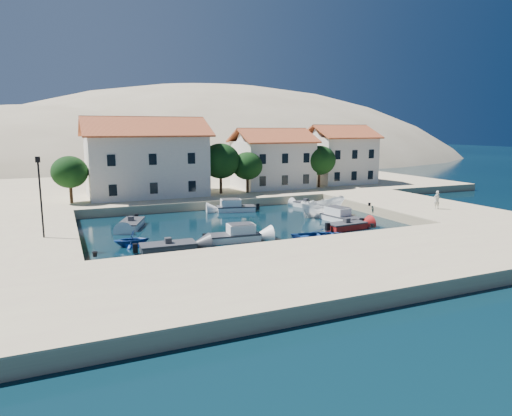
# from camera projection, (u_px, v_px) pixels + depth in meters

# --- Properties ---
(ground) EXTENTS (400.00, 400.00, 0.00)m
(ground) POSITION_uv_depth(u_px,v_px,m) (293.00, 251.00, 34.99)
(ground) COLOR black
(ground) RESTS_ON ground
(quay_south) EXTENTS (52.00, 12.00, 1.00)m
(quay_south) POSITION_uv_depth(u_px,v_px,m) (337.00, 266.00, 29.48)
(quay_south) COLOR tan
(quay_south) RESTS_ON ground
(quay_east) EXTENTS (11.00, 20.00, 1.00)m
(quay_east) POSITION_uv_depth(u_px,v_px,m) (411.00, 207.00, 51.97)
(quay_east) COLOR tan
(quay_east) RESTS_ON ground
(quay_west) EXTENTS (8.00, 20.00, 1.00)m
(quay_west) POSITION_uv_depth(u_px,v_px,m) (25.00, 240.00, 36.49)
(quay_west) COLOR tan
(quay_west) RESTS_ON ground
(quay_north) EXTENTS (80.00, 36.00, 1.00)m
(quay_north) POSITION_uv_depth(u_px,v_px,m) (188.00, 187.00, 70.03)
(quay_north) COLOR tan
(quay_north) RESTS_ON ground
(hills) EXTENTS (254.00, 176.00, 99.00)m
(hills) POSITION_uv_depth(u_px,v_px,m) (177.00, 224.00, 158.82)
(hills) COLOR #9C896A
(hills) RESTS_ON ground
(building_left) EXTENTS (14.70, 9.45, 9.70)m
(building_left) POSITION_uv_depth(u_px,v_px,m) (146.00, 156.00, 56.92)
(building_left) COLOR white
(building_left) RESTS_ON quay_north
(building_mid) EXTENTS (10.50, 8.40, 8.30)m
(building_mid) POSITION_uv_depth(u_px,v_px,m) (272.00, 158.00, 65.00)
(building_mid) COLOR white
(building_mid) RESTS_ON quay_north
(building_right) EXTENTS (9.45, 8.40, 8.80)m
(building_right) POSITION_uv_depth(u_px,v_px,m) (339.00, 154.00, 70.57)
(building_right) COLOR white
(building_right) RESTS_ON quay_north
(trees) EXTENTS (37.30, 5.30, 6.45)m
(trees) POSITION_uv_depth(u_px,v_px,m) (232.00, 164.00, 58.93)
(trees) COLOR #382314
(trees) RESTS_ON quay_north
(lamppost) EXTENTS (0.35, 0.25, 6.22)m
(lamppost) POSITION_uv_depth(u_px,v_px,m) (40.00, 189.00, 34.54)
(lamppost) COLOR black
(lamppost) RESTS_ON quay_west
(bollards) EXTENTS (29.36, 9.56, 0.30)m
(bollards) POSITION_uv_depth(u_px,v_px,m) (301.00, 224.00, 39.38)
(bollards) COLOR black
(bollards) RESTS_ON ground
(motorboat_grey_sw) EXTENTS (4.29, 2.02, 1.25)m
(motorboat_grey_sw) POSITION_uv_depth(u_px,v_px,m) (168.00, 247.00, 35.01)
(motorboat_grey_sw) COLOR #343439
(motorboat_grey_sw) RESTS_ON ground
(cabin_cruiser_south) EXTENTS (4.42, 2.21, 1.60)m
(cabin_cruiser_south) POSITION_uv_depth(u_px,v_px,m) (234.00, 235.00, 38.11)
(cabin_cruiser_south) COLOR white
(cabin_cruiser_south) RESTS_ON ground
(rowboat_south) EXTENTS (6.43, 5.42, 1.14)m
(rowboat_south) POSITION_uv_depth(u_px,v_px,m) (325.00, 242.00, 37.92)
(rowboat_south) COLOR navy
(rowboat_south) RESTS_ON ground
(motorboat_red_se) EXTENTS (3.89, 1.99, 1.25)m
(motorboat_red_se) POSITION_uv_depth(u_px,v_px,m) (346.00, 226.00, 42.68)
(motorboat_red_se) COLOR maroon
(motorboat_red_se) RESTS_ON ground
(cabin_cruiser_east) EXTENTS (2.67, 4.88, 1.60)m
(cabin_cruiser_east) POSITION_uv_depth(u_px,v_px,m) (342.00, 217.00, 46.03)
(cabin_cruiser_east) COLOR white
(cabin_cruiser_east) RESTS_ON ground
(boat_east) EXTENTS (5.80, 2.62, 2.18)m
(boat_east) POSITION_uv_depth(u_px,v_px,m) (323.00, 216.00, 49.10)
(boat_east) COLOR white
(boat_east) RESTS_ON ground
(motorboat_white_ne) EXTENTS (2.31, 3.27, 1.25)m
(motorboat_white_ne) POSITION_uv_depth(u_px,v_px,m) (306.00, 205.00, 54.57)
(motorboat_white_ne) COLOR white
(motorboat_white_ne) RESTS_ON ground
(rowboat_west) EXTENTS (2.97, 2.64, 1.43)m
(rowboat_west) POSITION_uv_depth(u_px,v_px,m) (132.00, 246.00, 36.49)
(rowboat_west) COLOR navy
(rowboat_west) RESTS_ON ground
(motorboat_white_west) EXTENTS (3.23, 4.60, 1.25)m
(motorboat_white_west) POSITION_uv_depth(u_px,v_px,m) (131.00, 224.00, 43.53)
(motorboat_white_west) COLOR white
(motorboat_white_west) RESTS_ON ground
(cabin_cruiser_north) EXTENTS (4.61, 2.74, 1.60)m
(cabin_cruiser_north) POSITION_uv_depth(u_px,v_px,m) (236.00, 207.00, 51.80)
(cabin_cruiser_north) COLOR white
(cabin_cruiser_north) RESTS_ON ground
(pedestrian) EXTENTS (0.73, 0.51, 1.92)m
(pedestrian) POSITION_uv_depth(u_px,v_px,m) (437.00, 200.00, 47.55)
(pedestrian) COLOR beige
(pedestrian) RESTS_ON quay_east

